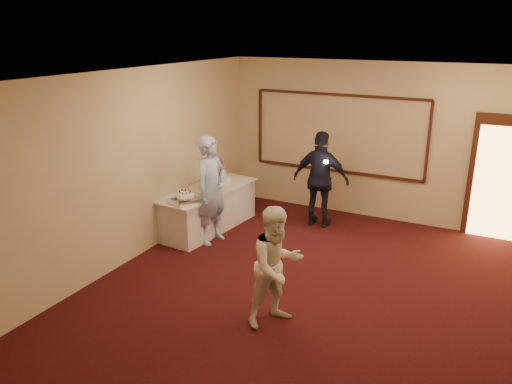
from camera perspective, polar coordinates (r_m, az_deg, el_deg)
floor at (r=7.13m, az=6.10°, el=-11.83°), size 7.00×7.00×0.00m
room_walls at (r=6.37m, az=6.70°, el=4.14°), size 6.04×7.04×3.02m
wall_molding at (r=9.92m, az=9.35°, el=6.60°), size 3.45×0.04×1.55m
doorway at (r=9.59m, az=26.15°, el=1.33°), size 1.05×0.07×2.20m
buffet_table at (r=9.24m, az=-5.51°, el=-1.93°), size 1.04×2.22×0.77m
pavlova_tray at (r=8.43m, az=-8.09°, el=-0.67°), size 0.52×0.60×0.19m
cupcake_stand at (r=9.94m, az=-3.96°, el=2.78°), size 0.28×0.28×0.41m
plate_stack_a at (r=9.21m, az=-5.54°, el=1.03°), size 0.19×0.19×0.16m
plate_stack_b at (r=9.35m, az=-3.49°, el=1.39°), size 0.20×0.20×0.17m
tart at (r=8.75m, az=-5.22°, el=-0.24°), size 0.31×0.31×0.06m
man at (r=8.52m, az=-5.10°, el=0.21°), size 0.55×0.74×1.87m
woman at (r=6.20m, az=2.39°, el=-8.49°), size 0.89×0.95×1.55m
guest at (r=9.27m, az=7.43°, el=1.42°), size 1.07×0.47×1.80m
camera_flash at (r=8.87m, az=8.01°, el=3.43°), size 0.08×0.05×0.05m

